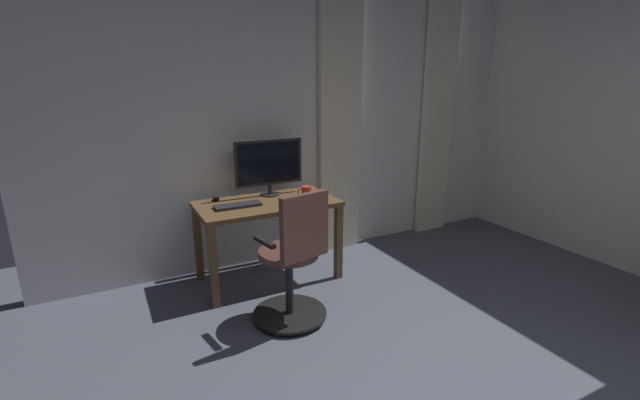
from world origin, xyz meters
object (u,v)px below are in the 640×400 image
office_chair (294,263)px  computer_monitor (269,164)px  mug_tea (306,192)px  computer_mouse (216,198)px  desk (267,214)px  computer_keyboard (238,206)px

office_chair → computer_monitor: computer_monitor is taller
mug_tea → computer_monitor: bearing=-42.1°
computer_monitor → computer_mouse: 0.56m
computer_monitor → mug_tea: size_ratio=4.69×
desk → computer_keyboard: bearing=7.5°
office_chair → computer_keyboard: 0.80m
mug_tea → computer_mouse: bearing=-20.2°
office_chair → computer_mouse: 1.09m
office_chair → computer_keyboard: size_ratio=2.64×
computer_monitor → computer_keyboard: size_ratio=1.62×
computer_monitor → computer_keyboard: bearing=32.1°
office_chair → computer_mouse: (0.29, -1.01, 0.27)m
mug_tea → desk: bearing=-5.1°
computer_keyboard → mug_tea: size_ratio=2.89×
mug_tea → office_chair: bearing=58.3°
computer_monitor → computer_mouse: (0.49, -0.04, -0.27)m
desk → computer_mouse: bearing=-32.3°
computer_keyboard → desk: bearing=-172.5°
desk → office_chair: office_chair is taller
office_chair → mug_tea: 0.92m
computer_monitor → mug_tea: 0.42m
computer_keyboard → computer_mouse: (0.11, -0.28, 0.01)m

